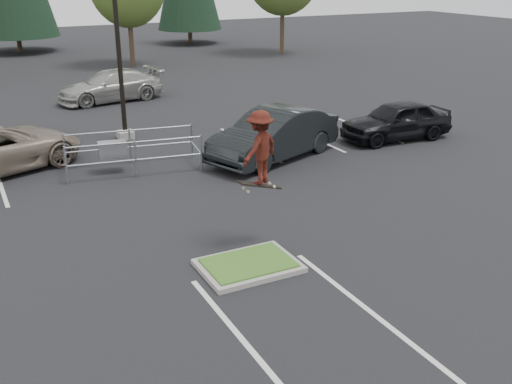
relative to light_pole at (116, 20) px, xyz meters
name	(u,v)px	position (x,y,z in m)	size (l,w,h in m)	color
ground	(249,268)	(-0.50, -12.00, -4.56)	(120.00, 120.00, 0.00)	black
grass_median	(249,265)	(-0.50, -12.00, -4.48)	(2.20, 1.60, 0.16)	gray
stall_lines	(120,194)	(-1.85, -5.98, -4.56)	(22.62, 17.60, 0.01)	silver
light_pole	(116,20)	(0.00, 0.00, 0.00)	(0.70, 0.60, 10.12)	gray
cart_corral	(117,149)	(-1.32, -3.92, -3.78)	(4.57, 2.26, 1.24)	#96989E
skateboarder	(259,148)	(0.29, -11.00, -2.07)	(1.31, 1.11, 1.99)	black
car_r_charc	(274,135)	(4.00, -5.00, -3.68)	(1.86, 5.33, 1.76)	black
car_r_black	(397,120)	(9.50, -5.00, -3.80)	(1.80, 4.48, 1.53)	black
car_far_silver	(111,86)	(1.33, 7.17, -3.79)	(2.15, 5.28, 1.53)	#A1A19C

